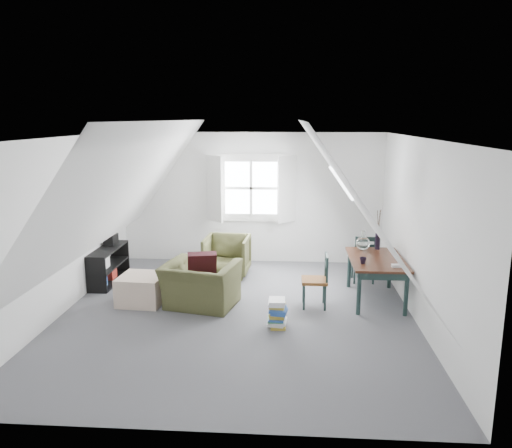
# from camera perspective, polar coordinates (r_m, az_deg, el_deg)

# --- Properties ---
(floor) EXTENTS (5.50, 5.50, 0.00)m
(floor) POSITION_cam_1_polar(r_m,az_deg,el_deg) (7.28, -2.23, -10.26)
(floor) COLOR #515257
(floor) RESTS_ON ground
(ceiling) EXTENTS (5.50, 5.50, 0.00)m
(ceiling) POSITION_cam_1_polar(r_m,az_deg,el_deg) (6.74, -2.41, 9.82)
(ceiling) COLOR white
(ceiling) RESTS_ON wall_back
(wall_back) EXTENTS (5.00, 0.00, 5.00)m
(wall_back) POSITION_cam_1_polar(r_m,az_deg,el_deg) (9.59, -0.54, 2.97)
(wall_back) COLOR silver
(wall_back) RESTS_ON ground
(wall_front) EXTENTS (5.00, 0.00, 5.00)m
(wall_front) POSITION_cam_1_polar(r_m,az_deg,el_deg) (4.29, -6.33, -8.65)
(wall_front) COLOR silver
(wall_front) RESTS_ON ground
(wall_left) EXTENTS (0.00, 5.50, 5.50)m
(wall_left) POSITION_cam_1_polar(r_m,az_deg,el_deg) (7.59, -21.44, -0.29)
(wall_left) COLOR silver
(wall_left) RESTS_ON ground
(wall_right) EXTENTS (0.00, 5.50, 5.50)m
(wall_right) POSITION_cam_1_polar(r_m,az_deg,el_deg) (7.08, 18.23, -0.88)
(wall_right) COLOR silver
(wall_right) RESTS_ON ground
(slope_left) EXTENTS (3.19, 5.50, 4.48)m
(slope_left) POSITION_cam_1_polar(r_m,az_deg,el_deg) (7.14, -14.84, 3.71)
(slope_left) COLOR white
(slope_left) RESTS_ON wall_left
(slope_right) EXTENTS (3.19, 5.50, 4.48)m
(slope_right) POSITION_cam_1_polar(r_m,az_deg,el_deg) (6.81, 10.74, 3.52)
(slope_right) COLOR white
(slope_right) RESTS_ON wall_right
(dormer_window) EXTENTS (1.71, 0.35, 1.30)m
(dormer_window) POSITION_cam_1_polar(r_m,az_deg,el_deg) (9.49, -0.58, 4.10)
(dormer_window) COLOR white
(dormer_window) RESTS_ON wall_back
(skylight) EXTENTS (0.35, 0.75, 0.47)m
(skylight) POSITION_cam_1_polar(r_m,az_deg,el_deg) (8.10, 9.68, 4.67)
(skylight) COLOR white
(skylight) RESTS_ON slope_right
(armchair_near) EXTENTS (1.20, 1.10, 0.67)m
(armchair_near) POSITION_cam_1_polar(r_m,az_deg,el_deg) (7.61, -6.27, -9.30)
(armchair_near) COLOR #3E4021
(armchair_near) RESTS_ON floor
(armchair_far) EXTENTS (0.82, 0.84, 0.72)m
(armchair_far) POSITION_cam_1_polar(r_m,az_deg,el_deg) (9.00, -3.32, -5.84)
(armchair_far) COLOR #3E4021
(armchair_far) RESTS_ON floor
(throw_pillow) EXTENTS (0.47, 0.34, 0.45)m
(throw_pillow) POSITION_cam_1_polar(r_m,az_deg,el_deg) (7.56, -6.17, -4.74)
(throw_pillow) COLOR #330E14
(throw_pillow) RESTS_ON armchair_near
(ottoman) EXTENTS (0.69, 0.69, 0.43)m
(ottoman) POSITION_cam_1_polar(r_m,az_deg,el_deg) (7.82, -12.90, -7.27)
(ottoman) COLOR #C2AA96
(ottoman) RESTS_ON floor
(dining_table) EXTENTS (0.80, 1.34, 0.67)m
(dining_table) POSITION_cam_1_polar(r_m,az_deg,el_deg) (7.83, 13.59, -4.45)
(dining_table) COLOR #351B11
(dining_table) RESTS_ON floor
(demijohn) EXTENTS (0.22, 0.22, 0.31)m
(demijohn) POSITION_cam_1_polar(r_m,az_deg,el_deg) (8.18, 12.11, -2.10)
(demijohn) COLOR silver
(demijohn) RESTS_ON dining_table
(vase_twigs) EXTENTS (0.08, 0.09, 0.65)m
(vase_twigs) POSITION_cam_1_polar(r_m,az_deg,el_deg) (8.31, 13.73, -1.84)
(vase_twigs) COLOR black
(vase_twigs) RESTS_ON dining_table
(cup) EXTENTS (0.13, 0.13, 0.09)m
(cup) POSITION_cam_1_polar(r_m,az_deg,el_deg) (7.48, 12.10, -4.45)
(cup) COLOR black
(cup) RESTS_ON dining_table
(paper_box) EXTENTS (0.13, 0.10, 0.04)m
(paper_box) POSITION_cam_1_polar(r_m,az_deg,el_deg) (7.42, 15.72, -4.62)
(paper_box) COLOR white
(paper_box) RESTS_ON dining_table
(dining_chair_far) EXTENTS (0.39, 0.39, 0.83)m
(dining_chair_far) POSITION_cam_1_polar(r_m,az_deg,el_deg) (8.71, 12.19, -3.74)
(dining_chair_far) COLOR brown
(dining_chair_far) RESTS_ON floor
(dining_chair_near) EXTENTS (0.38, 0.38, 0.81)m
(dining_chair_near) POSITION_cam_1_polar(r_m,az_deg,el_deg) (7.46, 6.94, -6.33)
(dining_chair_near) COLOR brown
(dining_chair_near) RESTS_ON floor
(media_shelf) EXTENTS (0.39, 1.17, 0.60)m
(media_shelf) POSITION_cam_1_polar(r_m,az_deg,el_deg) (8.88, -16.73, -4.77)
(media_shelf) COLOR black
(media_shelf) RESTS_ON floor
(electronics_box) EXTENTS (0.20, 0.26, 0.20)m
(electronics_box) POSITION_cam_1_polar(r_m,az_deg,el_deg) (9.04, -16.25, -1.74)
(electronics_box) COLOR black
(electronics_box) RESTS_ON media_shelf
(magazine_stack) EXTENTS (0.28, 0.34, 0.38)m
(magazine_stack) POSITION_cam_1_polar(r_m,az_deg,el_deg) (6.80, 2.47, -10.16)
(magazine_stack) COLOR #B29933
(magazine_stack) RESTS_ON floor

